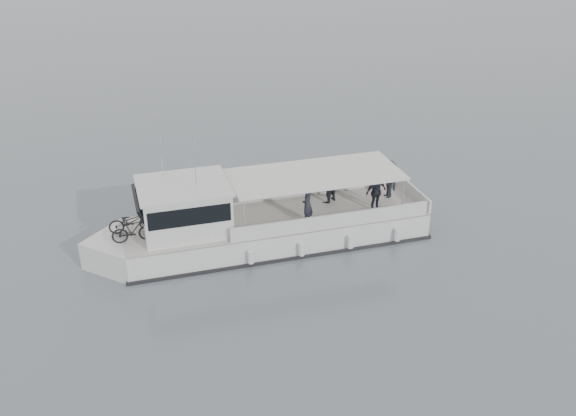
{
  "coord_description": "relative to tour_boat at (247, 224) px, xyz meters",
  "views": [
    {
      "loc": [
        0.8,
        -25.74,
        13.81
      ],
      "look_at": [
        1.37,
        -1.32,
        1.6
      ],
      "focal_mm": 40.0,
      "sensor_mm": 36.0,
      "label": 1
    }
  ],
  "objects": [
    {
      "name": "tour_boat",
      "position": [
        0.0,
        0.0,
        0.0
      ],
      "size": [
        14.69,
        6.91,
        6.18
      ],
      "rotation": [
        0.0,
        0.0,
        0.27
      ],
      "color": "silver",
      "rests_on": "ground"
    },
    {
      "name": "ground",
      "position": [
        0.37,
        1.66,
        -1.01
      ],
      "size": [
        1400.0,
        1400.0,
        0.0
      ],
      "primitive_type": "plane",
      "color": "slate",
      "rests_on": "ground"
    }
  ]
}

